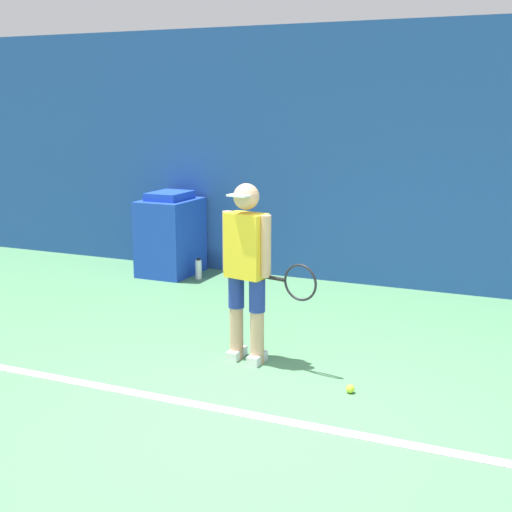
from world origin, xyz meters
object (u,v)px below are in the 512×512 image
(tennis_player, at_px, (248,265))
(water_bottle, at_px, (198,269))
(covered_chair, at_px, (171,235))
(tennis_ball, at_px, (350,389))

(tennis_player, distance_m, water_bottle, 3.10)
(tennis_player, relative_size, covered_chair, 1.44)
(water_bottle, bearing_deg, tennis_ball, -44.38)
(tennis_player, relative_size, tennis_ball, 22.75)
(covered_chair, distance_m, water_bottle, 0.61)
(tennis_ball, relative_size, covered_chair, 0.06)
(tennis_player, bearing_deg, water_bottle, 137.67)
(tennis_ball, distance_m, covered_chair, 4.36)
(tennis_player, bearing_deg, covered_chair, 142.88)
(tennis_player, xyz_separation_m, covered_chair, (-2.25, 2.53, -0.34))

